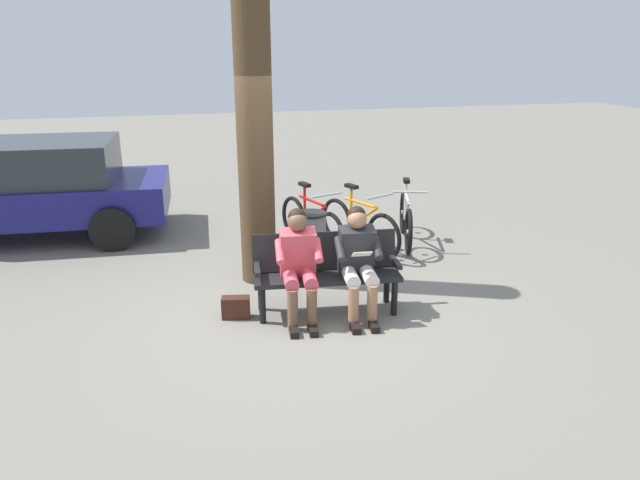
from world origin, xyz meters
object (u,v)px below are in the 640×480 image
at_px(bicycle_green, 359,226).
at_px(parked_car, 28,187).
at_px(bench, 326,267).
at_px(person_companion, 299,260).
at_px(tree_trunk, 254,119).
at_px(bicycle_orange, 406,220).
at_px(handbag, 236,307).
at_px(bicycle_blue, 311,224).
at_px(litter_bin, 311,243).
at_px(person_reading, 358,257).

height_order(bicycle_green, parked_car, parked_car).
distance_m(bench, person_companion, 0.39).
bearing_deg(tree_trunk, parked_car, -40.40).
distance_m(bench, parked_car, 5.22).
relative_size(bicycle_orange, bicycle_green, 1.03).
bearing_deg(parked_car, person_companion, 134.78).
height_order(bench, parked_car, parked_car).
bearing_deg(bench, handbag, 4.60).
bearing_deg(handbag, bicycle_blue, -123.80).
distance_m(litter_bin, parked_car, 4.60).
bearing_deg(tree_trunk, bicycle_green, -155.78).
relative_size(bench, tree_trunk, 0.41).
relative_size(bench, bicycle_orange, 1.02).
distance_m(bicycle_orange, bicycle_blue, 1.42).
height_order(person_reading, tree_trunk, tree_trunk).
distance_m(bench, person_reading, 0.39).
height_order(person_companion, tree_trunk, tree_trunk).
distance_m(person_companion, bicycle_orange, 2.97).
bearing_deg(tree_trunk, litter_bin, 179.10).
height_order(handbag, parked_car, parked_car).
relative_size(bench, handbag, 5.49).
distance_m(person_companion, tree_trunk, 1.84).
relative_size(person_reading, handbag, 4.00).
bearing_deg(handbag, tree_trunk, -112.31).
distance_m(person_reading, litter_bin, 1.34).
relative_size(tree_trunk, bicycle_green, 2.56).
relative_size(bench, person_reading, 1.37).
bearing_deg(tree_trunk, person_reading, 123.57).
distance_m(handbag, parked_car, 4.58).
xyz_separation_m(tree_trunk, bicycle_blue, (-0.93, -0.98, -1.65)).
height_order(tree_trunk, parked_car, tree_trunk).
relative_size(litter_bin, bicycle_blue, 0.51).
bearing_deg(bench, tree_trunk, -55.85).
distance_m(bicycle_green, parked_car, 5.04).
distance_m(handbag, litter_bin, 1.56).
xyz_separation_m(person_companion, bicycle_green, (-1.33, -1.94, -0.30)).
relative_size(tree_trunk, bicycle_orange, 2.49).
height_order(bench, bicycle_green, bicycle_green).
distance_m(person_companion, parked_car, 5.08).
distance_m(bench, tree_trunk, 1.95).
distance_m(handbag, bicycle_green, 2.69).
height_order(person_companion, handbag, person_companion).
xyz_separation_m(person_companion, bicycle_orange, (-2.11, -2.07, -0.30)).
distance_m(handbag, tree_trunk, 2.21).
height_order(bicycle_orange, bicycle_green, same).
relative_size(handbag, bicycle_orange, 0.19).
distance_m(bicycle_orange, bicycle_green, 0.79).
xyz_separation_m(litter_bin, parked_car, (3.76, -2.63, 0.36)).
bearing_deg(bicycle_blue, tree_trunk, -61.25).
bearing_deg(handbag, bench, 177.64).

